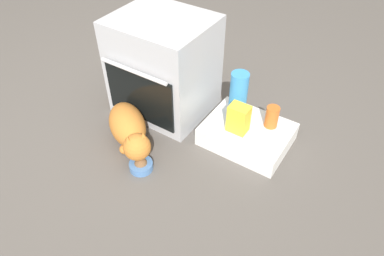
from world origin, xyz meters
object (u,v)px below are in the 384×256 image
(food_bowl, at_px, (141,165))
(water_bottle, at_px, (238,94))
(pantry_cabinet, at_px, (247,134))
(snack_bag, at_px, (239,119))
(sauce_jar, at_px, (272,117))
(cat, at_px, (129,128))
(oven, at_px, (164,66))

(food_bowl, bearing_deg, water_bottle, 64.86)
(pantry_cabinet, relative_size, water_bottle, 1.73)
(pantry_cabinet, relative_size, snack_bag, 2.88)
(sauce_jar, bearing_deg, cat, -145.19)
(pantry_cabinet, height_order, food_bowl, pantry_cabinet)
(oven, xyz_separation_m, water_bottle, (0.52, 0.06, -0.05))
(pantry_cabinet, height_order, cat, cat)
(oven, distance_m, sauce_jar, 0.77)
(oven, relative_size, water_bottle, 2.19)
(oven, xyz_separation_m, cat, (0.04, -0.42, -0.20))
(snack_bag, bearing_deg, water_bottle, 120.07)
(cat, height_order, sauce_jar, sauce_jar)
(cat, xyz_separation_m, snack_bag, (0.56, 0.35, 0.09))
(cat, distance_m, snack_bag, 0.67)
(pantry_cabinet, distance_m, snack_bag, 0.17)
(pantry_cabinet, xyz_separation_m, food_bowl, (-0.41, -0.54, -0.03))
(oven, height_order, food_bowl, oven)
(food_bowl, distance_m, water_bottle, 0.73)
(water_bottle, distance_m, sauce_jar, 0.24)
(cat, xyz_separation_m, water_bottle, (0.48, 0.49, 0.15))
(water_bottle, bearing_deg, cat, -134.86)
(oven, relative_size, sauce_jar, 4.69)
(oven, xyz_separation_m, snack_bag, (0.60, -0.07, -0.11))
(oven, distance_m, snack_bag, 0.61)
(pantry_cabinet, xyz_separation_m, water_bottle, (-0.12, 0.08, 0.21))
(cat, relative_size, snack_bag, 3.70)
(oven, relative_size, snack_bag, 3.65)
(cat, bearing_deg, oven, 129.61)
(pantry_cabinet, height_order, water_bottle, water_bottle)
(cat, distance_m, water_bottle, 0.70)
(water_bottle, bearing_deg, food_bowl, -115.14)
(cat, bearing_deg, pantry_cabinet, 68.89)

